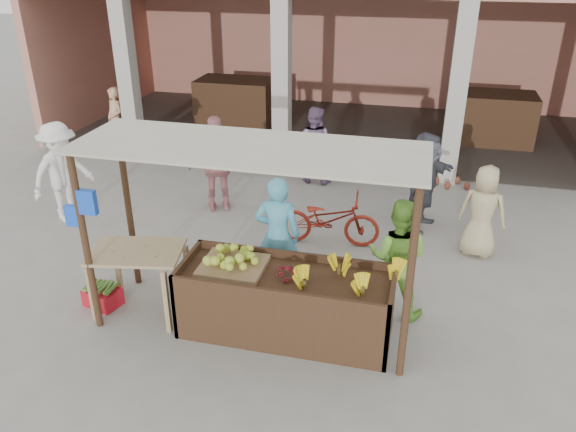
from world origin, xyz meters
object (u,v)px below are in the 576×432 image
(fruit_stall, at_px, (286,305))
(red_crate, at_px, (103,297))
(vendor_blue, at_px, (278,232))
(motorcycle, at_px, (328,218))
(vendor_green, at_px, (398,255))
(side_table, at_px, (138,260))

(fruit_stall, bearing_deg, red_crate, -179.33)
(red_crate, xyz_separation_m, vendor_blue, (2.20, 0.95, 0.79))
(fruit_stall, bearing_deg, motorcycle, 87.70)
(vendor_green, bearing_deg, red_crate, 20.38)
(red_crate, bearing_deg, vendor_green, 27.21)
(fruit_stall, relative_size, red_crate, 5.64)
(fruit_stall, bearing_deg, vendor_green, 31.23)
(vendor_green, distance_m, motorcycle, 2.05)
(motorcycle, bearing_deg, vendor_green, -148.50)
(red_crate, height_order, vendor_blue, vendor_blue)
(vendor_green, bearing_deg, vendor_blue, 3.25)
(side_table, height_order, red_crate, side_table)
(side_table, height_order, motorcycle, side_table)
(vendor_blue, distance_m, vendor_green, 1.63)
(vendor_blue, distance_m, motorcycle, 1.61)
(vendor_blue, bearing_deg, motorcycle, -112.93)
(fruit_stall, xyz_separation_m, side_table, (-1.94, -0.03, 0.38))
(vendor_green, relative_size, motorcycle, 0.98)
(fruit_stall, relative_size, side_table, 2.06)
(vendor_blue, bearing_deg, vendor_green, 168.37)
(side_table, bearing_deg, fruit_stall, -10.06)
(red_crate, xyz_separation_m, vendor_green, (3.82, 0.81, 0.73))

